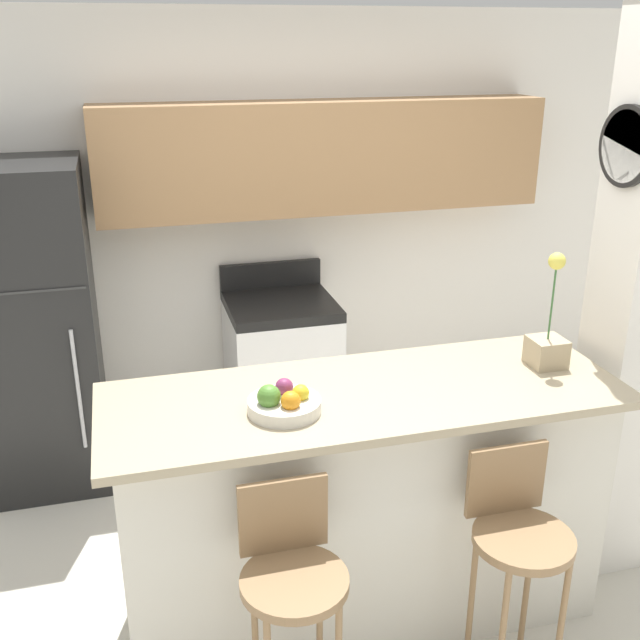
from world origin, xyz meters
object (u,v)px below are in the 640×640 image
object	(u,v)px
orchid_vase	(548,341)
fruit_bowl	(284,402)
stove_range	(282,370)
bar_stool_left	(292,581)
refrigerator	(37,329)
bar_stool_right	(517,539)

from	to	relation	value
orchid_vase	fruit_bowl	distance (m)	1.17
stove_range	bar_stool_left	size ratio (longest dim) A/B	1.08
refrigerator	bar_stool_left	size ratio (longest dim) A/B	1.82
stove_range	orchid_vase	distance (m)	1.91
bar_stool_right	refrigerator	bearing A→B (deg)	130.90
refrigerator	bar_stool_right	size ratio (longest dim) A/B	1.82
fruit_bowl	bar_stool_left	bearing A→B (deg)	-100.16
bar_stool_right	orchid_vase	bearing A→B (deg)	54.31
bar_stool_right	bar_stool_left	bearing A→B (deg)	180.00
bar_stool_left	bar_stool_right	size ratio (longest dim) A/B	1.00
refrigerator	fruit_bowl	bearing A→B (deg)	-58.22
bar_stool_left	fruit_bowl	world-z (taller)	fruit_bowl
bar_stool_left	orchid_vase	size ratio (longest dim) A/B	2.00
bar_stool_right	orchid_vase	distance (m)	0.85
orchid_vase	fruit_bowl	world-z (taller)	orchid_vase
refrigerator	bar_stool_right	distance (m)	2.73
bar_stool_left	orchid_vase	world-z (taller)	orchid_vase
stove_range	fruit_bowl	distance (m)	1.85
bar_stool_left	orchid_vase	bearing A→B (deg)	23.83
orchid_vase	bar_stool_right	bearing A→B (deg)	-125.69
stove_range	orchid_vase	xyz separation A→B (m)	(0.81, -1.57, 0.73)
orchid_vase	fruit_bowl	size ratio (longest dim) A/B	1.80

